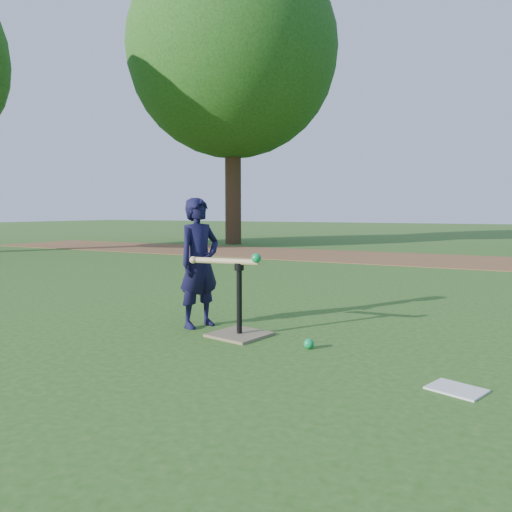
% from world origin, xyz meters
% --- Properties ---
extents(ground, '(80.00, 80.00, 0.00)m').
position_xyz_m(ground, '(0.00, 0.00, 0.00)').
color(ground, '#285116').
rests_on(ground, ground).
extents(dirt_strip, '(24.00, 3.00, 0.01)m').
position_xyz_m(dirt_strip, '(0.00, 7.50, 0.01)').
color(dirt_strip, brown).
rests_on(dirt_strip, ground).
extents(child, '(0.39, 0.49, 1.16)m').
position_xyz_m(child, '(-0.56, 0.13, 0.58)').
color(child, black).
rests_on(child, ground).
extents(wiffle_ball_ground, '(0.08, 0.08, 0.08)m').
position_xyz_m(wiffle_ball_ground, '(0.59, -0.10, 0.04)').
color(wiffle_ball_ground, '#0D9146').
rests_on(wiffle_ball_ground, ground).
extents(clipboard, '(0.36, 0.31, 0.01)m').
position_xyz_m(clipboard, '(1.68, -0.52, 0.01)').
color(clipboard, silver).
rests_on(clipboard, ground).
extents(batting_tee, '(0.50, 0.50, 0.61)m').
position_xyz_m(batting_tee, '(-0.08, 0.00, 0.11)').
color(batting_tee, '#7D6B4F').
rests_on(batting_tee, ground).
extents(swing_action, '(0.67, 0.12, 0.11)m').
position_xyz_m(swing_action, '(-0.17, -0.03, 0.64)').
color(swing_action, tan).
rests_on(swing_action, ground).
extents(tree_left, '(6.40, 6.40, 9.08)m').
position_xyz_m(tree_left, '(-6.00, 10.00, 5.87)').
color(tree_left, '#382316').
rests_on(tree_left, ground).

